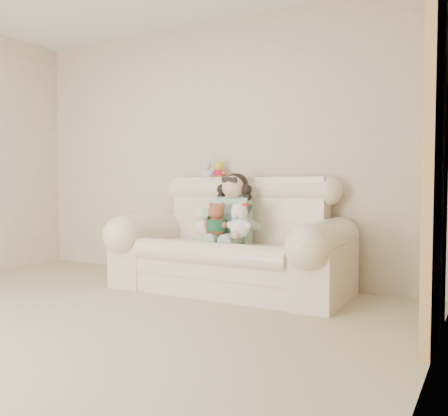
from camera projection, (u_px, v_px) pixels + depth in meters
wall_back at (213, 151)px, 4.96m from camera, size 4.50×0.00×4.50m
wall_right at (407, 87)px, 1.68m from camera, size 0.00×5.00×5.00m
sofa at (229, 234)px, 4.33m from camera, size 2.10×0.95×1.03m
door_panel at (437, 169)px, 2.93m from camera, size 0.06×0.90×2.10m
seated_child at (234, 208)px, 4.39m from camera, size 0.41×0.49×0.65m
brown_teddy at (217, 216)px, 4.24m from camera, size 0.27×0.24×0.35m
white_cat at (240, 217)px, 4.15m from camera, size 0.24×0.19×0.36m
cream_teddy at (204, 219)px, 4.34m from camera, size 0.20×0.16×0.30m
yellow_mini_bear at (219, 168)px, 4.80m from camera, size 0.16×0.14×0.21m
grey_mini_plush at (207, 169)px, 4.81m from camera, size 0.15×0.13×0.21m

